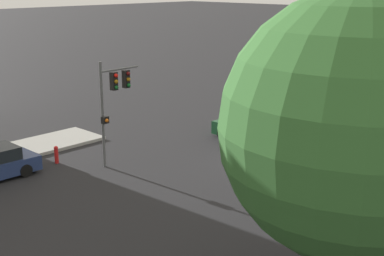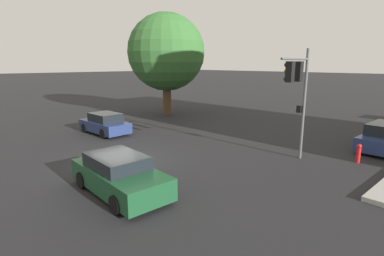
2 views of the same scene
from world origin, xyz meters
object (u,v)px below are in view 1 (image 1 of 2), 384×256
traffic_signal (114,93)px  crossing_car_0 (250,130)px  street_tree (356,128)px  crossing_car_1 (363,190)px  fire_hydrant (56,154)px

traffic_signal → crossing_car_0: traffic_signal is taller
street_tree → crossing_car_1: street_tree is taller
traffic_signal → crossing_car_1: traffic_signal is taller
street_tree → traffic_signal: 15.59m
traffic_signal → crossing_car_0: bearing=71.4°
street_tree → crossing_car_1: size_ratio=2.25×
traffic_signal → street_tree: bearing=-16.8°
street_tree → crossing_car_0: bearing=-44.0°
street_tree → fire_hydrant: (17.16, -1.99, -5.10)m
traffic_signal → fire_hydrant: (2.24, 2.13, -3.20)m
street_tree → crossing_car_1: (3.35, -7.96, -4.93)m
street_tree → fire_hydrant: street_tree is taller
street_tree → traffic_signal: street_tree is taller
street_tree → traffic_signal: size_ratio=1.70×
street_tree → crossing_car_1: bearing=-67.2°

